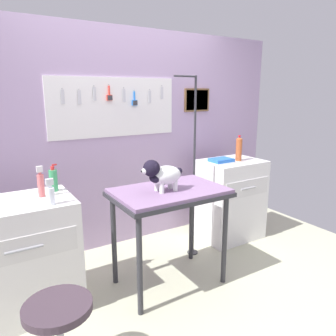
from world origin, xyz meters
TOP-DOWN VIEW (x-y plane):
  - ground at (0.00, 0.00)m, footprint 4.40×4.00m
  - rear_wall_panel at (0.00, 1.28)m, footprint 4.00×0.11m
  - grooming_table at (-0.02, 0.28)m, footprint 0.94×0.61m
  - grooming_arm at (0.46, 0.61)m, footprint 0.30×0.11m
  - dog at (-0.11, 0.26)m, footprint 0.38×0.17m
  - counter_left at (-1.17, 0.56)m, footprint 0.80×0.58m
  - cabinet_right at (1.07, 0.73)m, footprint 0.68×0.54m
  - stool at (-1.09, -0.27)m, footprint 0.38×0.38m
  - conditioner_bottle at (-0.86, 0.68)m, footprint 0.07×0.06m
  - spray_bottle_short at (-0.95, 0.36)m, footprint 0.06×0.06m
  - spray_bottle_tall at (-0.98, 0.58)m, footprint 0.05×0.05m
  - soda_bottle at (1.13, 0.69)m, footprint 0.07×0.07m
  - supply_tray at (0.93, 0.75)m, footprint 0.24×0.18m

SIDE VIEW (x-z plane):
  - ground at x=0.00m, z-range -0.04..0.00m
  - stool at x=-1.09m, z-range 0.18..0.70m
  - counter_left at x=-1.17m, z-range 0.00..0.88m
  - cabinet_right at x=1.07m, z-range 0.00..0.91m
  - grooming_table at x=-0.02m, z-range 0.34..1.20m
  - grooming_arm at x=0.46m, z-range -0.06..1.75m
  - supply_tray at x=0.93m, z-range 0.91..0.94m
  - spray_bottle_short at x=-0.95m, z-range 0.86..1.05m
  - conditioner_bottle at x=-0.86m, z-range 0.86..1.08m
  - spray_bottle_tall at x=-0.98m, z-range 0.86..1.10m
  - dog at x=-0.11m, z-range 0.87..1.14m
  - soda_bottle at x=1.13m, z-range 0.90..1.18m
  - rear_wall_panel at x=0.00m, z-range 0.01..2.31m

